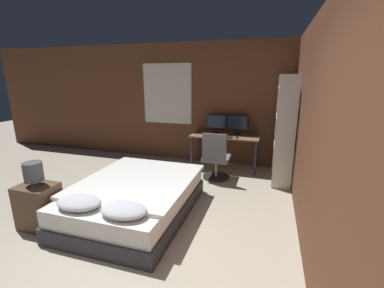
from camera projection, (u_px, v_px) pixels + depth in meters
The scene contains 12 objects.
wall_back at pixel (207, 104), 5.83m from camera, with size 12.00×0.08×2.70m.
wall_side_right at pixel (314, 132), 2.88m from camera, with size 0.06×12.00×2.70m.
bed at pixel (135, 198), 3.71m from camera, with size 1.54×2.04×0.58m.
nightstand at pixel (39, 206), 3.39m from camera, with size 0.48×0.38×0.59m.
bedside_lamp at pixel (33, 172), 3.26m from camera, with size 0.23×0.23×0.31m.
desk at pixel (225, 140), 5.53m from camera, with size 1.45×0.60×0.73m.
monitor_left at pixel (216, 123), 5.70m from camera, with size 0.44×0.16×0.40m.
monitor_right at pixel (237, 124), 5.56m from camera, with size 0.44×0.16×0.40m.
keyboard at pixel (223, 137), 5.32m from camera, with size 0.38×0.13×0.02m.
computer_mouse at pixel (237, 137), 5.24m from camera, with size 0.07×0.05×0.04m.
office_chair at pixel (216, 161), 4.97m from camera, with size 0.52×0.52×0.94m.
bookshelf at pixel (285, 127), 4.65m from camera, with size 0.33×0.91×2.00m.
Camera 1 is at (1.38, -1.59, 1.96)m, focal length 24.00 mm.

